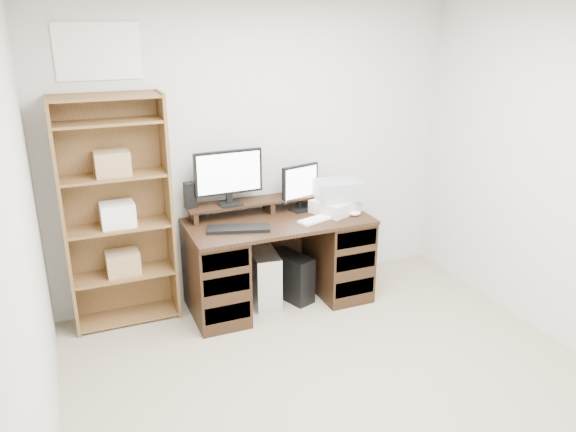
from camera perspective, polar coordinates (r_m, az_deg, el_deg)
room at (r=3.02m, az=9.79°, el=-1.38°), size 3.54×4.04×2.54m
desk at (r=4.72m, az=-0.99°, el=-4.47°), size 1.50×0.70×0.75m
riser_shelf at (r=4.73m, az=-1.95°, el=1.51°), size 1.40×0.22×0.12m
monitor_wide at (r=4.53m, az=-6.06°, el=4.21°), size 0.56×0.15×0.45m
monitor_small at (r=4.74m, az=1.25°, el=3.09°), size 0.36×0.17×0.39m
speaker at (r=4.53m, az=-9.92°, el=2.10°), size 0.09×0.09×0.21m
keyboard_black at (r=4.36m, az=-5.04°, el=-1.28°), size 0.51×0.29×0.03m
keyboard_white at (r=4.58m, az=3.19°, el=-0.26°), size 0.40×0.23×0.02m
mouse at (r=4.69m, az=6.84°, el=0.26°), size 0.11×0.09×0.04m
printer at (r=4.79m, az=5.13°, el=1.14°), size 0.51×0.46×0.10m
basket at (r=4.75m, az=5.17°, el=2.67°), size 0.41×0.31×0.16m
tower_silver at (r=4.80m, az=-2.48°, el=-6.12°), size 0.26×0.48×0.46m
tower_black at (r=4.85m, az=0.38°, el=-6.17°), size 0.30×0.44×0.40m
bookshelf at (r=4.46m, az=-16.97°, el=0.47°), size 0.80×0.30×1.80m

